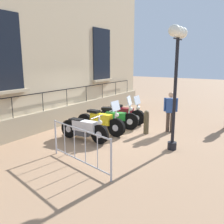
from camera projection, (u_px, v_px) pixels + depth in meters
name	position (u px, v px, depth m)	size (l,w,h in m)	color
ground_plane	(109.00, 131.00, 9.66)	(60.00, 60.00, 0.00)	#9E7A5B
building_facade	(58.00, 52.00, 10.37)	(0.82, 12.96, 6.42)	#C6B28E
motorcycle_white	(84.00, 129.00, 8.46)	(1.99, 0.70, 0.94)	black
motorcycle_yellow	(101.00, 122.00, 9.28)	(2.16, 0.61, 1.33)	black
motorcycle_green	(115.00, 118.00, 9.97)	(1.94, 0.85, 1.37)	black
motorcycle_maroon	(123.00, 114.00, 10.82)	(2.15, 0.61, 1.28)	black
lamppost	(177.00, 59.00, 7.13)	(0.33, 1.03, 3.74)	black
crowd_barrier	(80.00, 146.00, 6.40)	(2.38, 0.61, 1.05)	#B7B7BF
bollard	(146.00, 122.00, 9.26)	(0.20, 0.20, 0.92)	brown
pedestrian_standing	(170.00, 110.00, 9.40)	(0.50, 0.34, 1.58)	#47382D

